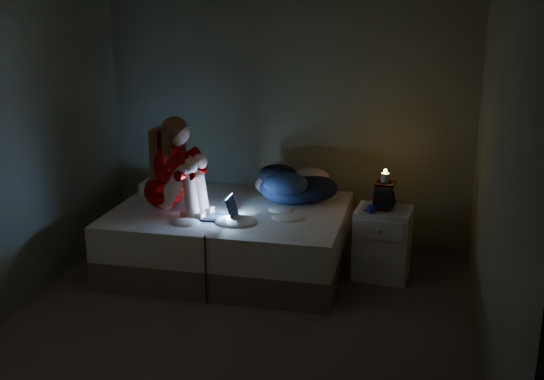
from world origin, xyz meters
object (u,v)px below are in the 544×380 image
(candle, at_px, (385,179))
(phone, at_px, (372,210))
(laptop, at_px, (217,207))
(nightstand, at_px, (382,243))
(woman, at_px, (163,164))
(bed, at_px, (231,238))

(candle, distance_m, phone, 0.29)
(laptop, distance_m, phone, 1.35)
(nightstand, xyz_separation_m, phone, (-0.10, -0.06, 0.32))
(woman, xyz_separation_m, nightstand, (1.92, 0.30, -0.69))
(woman, relative_size, nightstand, 1.38)
(bed, xyz_separation_m, phone, (1.28, 0.03, 0.35))
(bed, xyz_separation_m, candle, (1.37, 0.13, 0.61))
(phone, bearing_deg, bed, -154.38)
(nightstand, bearing_deg, candle, 105.91)
(bed, height_order, laptop, laptop)
(bed, xyz_separation_m, nightstand, (1.38, 0.10, 0.03))
(nightstand, height_order, phone, phone)
(nightstand, bearing_deg, woman, -166.17)
(bed, relative_size, candle, 25.91)
(laptop, bearing_deg, woman, 167.14)
(bed, distance_m, laptop, 0.50)
(laptop, bearing_deg, phone, 13.49)
(candle, bearing_deg, bed, -174.78)
(laptop, distance_m, nightstand, 1.50)
(laptop, relative_size, nightstand, 0.50)
(woman, bearing_deg, bed, 30.55)
(woman, bearing_deg, nightstand, 19.16)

